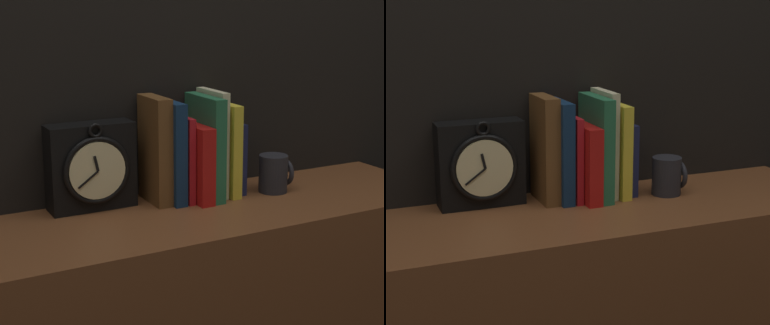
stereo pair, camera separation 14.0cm
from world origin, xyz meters
TOP-DOWN VIEW (x-y plane):
  - clock at (-0.19, 0.13)m, footprint 0.19×0.08m
  - book_slot0_brown at (-0.04, 0.11)m, footprint 0.04×0.12m
  - book_slot1_navy at (-0.01, 0.10)m, footprint 0.03×0.13m
  - book_slot2_red at (0.02, 0.10)m, footprint 0.02×0.13m
  - book_slot3_red at (0.05, 0.09)m, footprint 0.03×0.16m
  - book_slot4_green at (0.08, 0.09)m, footprint 0.03×0.15m
  - book_slot5_cream at (0.11, 0.10)m, footprint 0.02×0.13m
  - book_slot6_yellow at (0.14, 0.10)m, footprint 0.02×0.14m
  - book_slot7_navy at (0.16, 0.11)m, footprint 0.02×0.12m
  - mug at (0.25, 0.04)m, footprint 0.08×0.07m

SIDE VIEW (x-z plane):
  - mug at x=0.25m, z-range 0.76..0.85m
  - book_slot7_navy at x=0.16m, z-range 0.76..0.93m
  - book_slot3_red at x=0.05m, z-range 0.76..0.94m
  - clock at x=-0.19m, z-range 0.76..0.96m
  - book_slot2_red at x=0.02m, z-range 0.76..0.96m
  - book_slot6_yellow at x=0.14m, z-range 0.76..0.98m
  - book_slot1_navy at x=-0.01m, z-range 0.76..1.00m
  - book_slot4_green at x=0.08m, z-range 0.76..1.00m
  - book_slot0_brown at x=-0.04m, z-range 0.76..1.01m
  - book_slot5_cream at x=0.11m, z-range 0.76..1.01m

